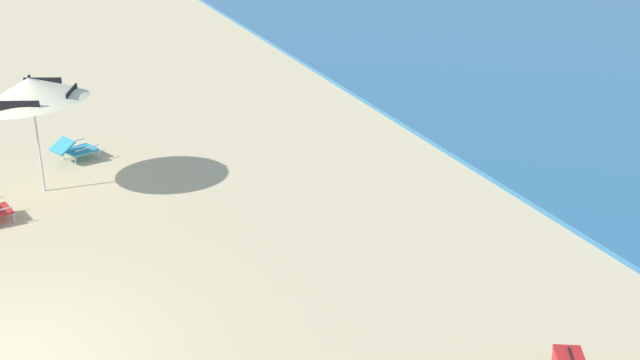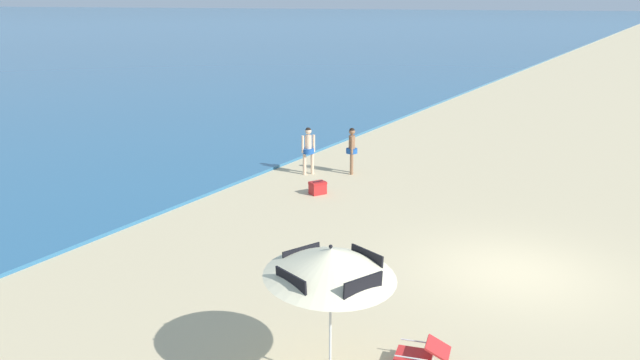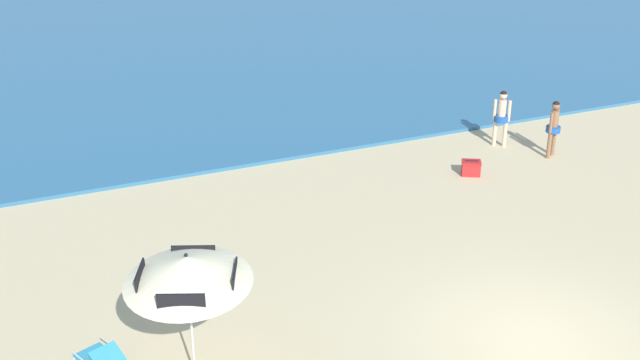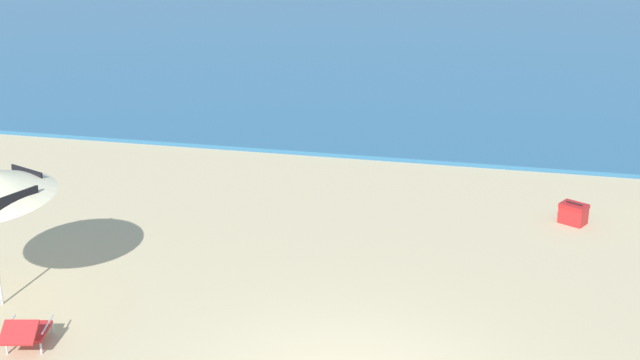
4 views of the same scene
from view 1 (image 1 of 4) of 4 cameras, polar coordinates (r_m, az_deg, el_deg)
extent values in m
cylinder|color=silver|center=(16.75, -18.73, 2.87)|extent=(0.04, 0.04, 2.28)
cone|color=beige|center=(16.48, -19.13, 5.83)|extent=(2.87, 2.88, 0.66)
cube|color=black|center=(16.30, -16.58, 5.58)|extent=(0.69, 0.32, 0.26)
cube|color=black|center=(17.19, -18.39, 6.24)|extent=(0.32, 0.69, 0.26)
cube|color=black|center=(15.83, -19.84, 4.67)|extent=(0.32, 0.69, 0.26)
sphere|color=black|center=(16.41, -19.25, 6.70)|extent=(0.06, 0.06, 0.06)
cube|color=teal|center=(18.52, -16.03, 1.98)|extent=(0.71, 0.75, 0.04)
cube|color=teal|center=(18.27, -17.18, 2.23)|extent=(0.60, 0.54, 0.24)
cylinder|color=silver|center=(18.89, -15.64, 2.08)|extent=(0.03, 0.03, 0.18)
cylinder|color=silver|center=(18.49, -14.85, 1.71)|extent=(0.03, 0.03, 0.18)
cylinder|color=silver|center=(18.63, -17.12, 1.62)|extent=(0.03, 0.03, 0.18)
cylinder|color=silver|center=(18.23, -16.35, 1.24)|extent=(0.03, 0.03, 0.18)
cylinder|color=silver|center=(18.71, -16.51, 2.53)|extent=(0.23, 0.51, 0.02)
cylinder|color=silver|center=(18.25, -15.61, 2.12)|extent=(0.23, 0.51, 0.02)
cylinder|color=silver|center=(16.38, -20.65, -1.83)|extent=(0.03, 0.03, 0.18)
cylinder|color=silver|center=(15.95, -20.14, -2.43)|extent=(0.03, 0.03, 0.18)
cube|color=red|center=(11.22, 16.69, -11.59)|extent=(0.60, 0.55, 0.08)
cylinder|color=black|center=(11.19, 16.72, -11.35)|extent=(0.31, 0.18, 0.02)
camera|label=2|loc=(24.15, -33.38, 17.89)|focal=36.59mm
camera|label=3|loc=(20.65, -55.35, 18.65)|focal=44.14mm
camera|label=4|loc=(12.90, -75.65, 6.69)|focal=49.33mm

